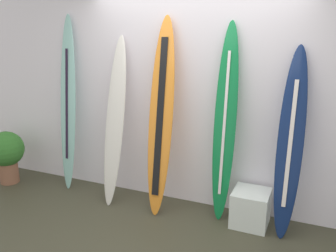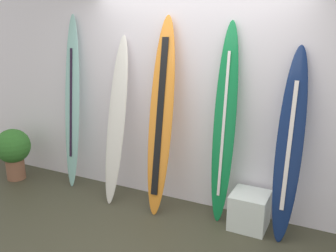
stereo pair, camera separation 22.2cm
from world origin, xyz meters
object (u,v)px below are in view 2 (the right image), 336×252
at_px(surfboard_emerald, 224,126).
at_px(potted_plant, 13,149).
at_px(surfboard_sunset, 161,118).
at_px(display_block_left, 249,210).
at_px(surfboard_navy, 289,147).
at_px(surfboard_seafoam, 72,103).
at_px(surfboard_ivory, 116,121).

bearing_deg(surfboard_emerald, potted_plant, -174.83).
distance_m(surfboard_sunset, display_block_left, 1.41).
bearing_deg(display_block_left, surfboard_navy, 2.97).
distance_m(surfboard_emerald, potted_plant, 3.06).
xyz_separation_m(surfboard_sunset, potted_plant, (-2.26, -0.17, -0.67)).
relative_size(surfboard_seafoam, surfboard_ivory, 1.12).
xyz_separation_m(surfboard_sunset, display_block_left, (1.07, 0.03, -0.92)).
height_order(surfboard_sunset, display_block_left, surfboard_sunset).
relative_size(surfboard_emerald, surfboard_navy, 1.12).
relative_size(surfboard_seafoam, potted_plant, 3.09).
bearing_deg(surfboard_ivory, surfboard_seafoam, 172.45).
bearing_deg(surfboard_navy, surfboard_seafoam, 178.79).
relative_size(surfboard_sunset, potted_plant, 3.07).
bearing_deg(surfboard_seafoam, display_block_left, -1.80).
xyz_separation_m(surfboard_ivory, potted_plant, (-1.65, -0.17, -0.57)).
bearing_deg(surfboard_sunset, surfboard_navy, 1.84).
distance_m(surfboard_sunset, surfboard_emerald, 0.73).
height_order(surfboard_emerald, display_block_left, surfboard_emerald).
bearing_deg(potted_plant, surfboard_ivory, 5.84).
distance_m(surfboard_seafoam, display_block_left, 2.61).
bearing_deg(surfboard_navy, surfboard_ivory, -178.82).
bearing_deg(surfboard_navy, surfboard_sunset, -178.16).
relative_size(surfboard_seafoam, surfboard_emerald, 1.04).
xyz_separation_m(surfboard_sunset, surfboard_navy, (1.41, 0.05, -0.15)).
relative_size(surfboard_ivory, potted_plant, 2.76).
distance_m(surfboard_seafoam, surfboard_ivory, 0.77).
bearing_deg(surfboard_emerald, surfboard_sunset, -171.73).
distance_m(surfboard_emerald, display_block_left, 0.96).
height_order(surfboard_seafoam, surfboard_emerald, surfboard_seafoam).
bearing_deg(surfboard_ivory, surfboard_navy, 1.18).
height_order(surfboard_seafoam, surfboard_ivory, surfboard_seafoam).
relative_size(display_block_left, potted_plant, 0.54).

